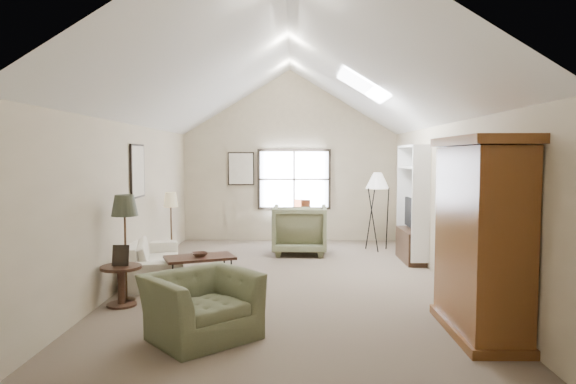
{
  "coord_description": "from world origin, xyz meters",
  "views": [
    {
      "loc": [
        0.1,
        -8.08,
        1.99
      ],
      "look_at": [
        0.0,
        0.4,
        1.4
      ],
      "focal_mm": 32.0,
      "sensor_mm": 36.0,
      "label": 1
    }
  ],
  "objects_px": {
    "armoire": "(481,237)",
    "sofa": "(154,259)",
    "armchair_near": "(201,306)",
    "coffee_table": "(200,273)",
    "armchair_far": "(300,229)",
    "side_chair": "(300,221)",
    "side_table": "(121,286)"
  },
  "relations": [
    {
      "from": "armoire",
      "to": "sofa",
      "type": "xyz_separation_m",
      "value": [
        -4.38,
        2.62,
        -0.79
      ]
    },
    {
      "from": "sofa",
      "to": "armchair_near",
      "type": "height_order",
      "value": "armchair_near"
    },
    {
      "from": "sofa",
      "to": "coffee_table",
      "type": "bearing_deg",
      "value": -146.52
    },
    {
      "from": "armchair_far",
      "to": "coffee_table",
      "type": "distance_m",
      "value": 3.28
    },
    {
      "from": "coffee_table",
      "to": "armoire",
      "type": "bearing_deg",
      "value": -27.67
    },
    {
      "from": "armchair_near",
      "to": "side_chair",
      "type": "distance_m",
      "value": 6.39
    },
    {
      "from": "coffee_table",
      "to": "side_chair",
      "type": "bearing_deg",
      "value": 70.19
    },
    {
      "from": "armchair_near",
      "to": "side_table",
      "type": "distance_m",
      "value": 1.76
    },
    {
      "from": "armchair_near",
      "to": "armchair_far",
      "type": "xyz_separation_m",
      "value": [
        1.13,
        4.9,
        0.14
      ]
    },
    {
      "from": "coffee_table",
      "to": "side_table",
      "type": "relative_size",
      "value": 1.85
    },
    {
      "from": "armchair_far",
      "to": "side_table",
      "type": "height_order",
      "value": "armchair_far"
    },
    {
      "from": "armchair_far",
      "to": "side_table",
      "type": "distance_m",
      "value": 4.43
    },
    {
      "from": "side_table",
      "to": "side_chair",
      "type": "relative_size",
      "value": 0.55
    },
    {
      "from": "side_table",
      "to": "armchair_near",
      "type": "bearing_deg",
      "value": -43.02
    },
    {
      "from": "sofa",
      "to": "coffee_table",
      "type": "height_order",
      "value": "sofa"
    },
    {
      "from": "armoire",
      "to": "sofa",
      "type": "relative_size",
      "value": 1.02
    },
    {
      "from": "sofa",
      "to": "coffee_table",
      "type": "xyz_separation_m",
      "value": [
        0.9,
        -0.79,
        -0.06
      ]
    },
    {
      "from": "armchair_near",
      "to": "armchair_far",
      "type": "bearing_deg",
      "value": 35.79
    },
    {
      "from": "side_table",
      "to": "side_chair",
      "type": "bearing_deg",
      "value": 64.38
    },
    {
      "from": "side_table",
      "to": "side_chair",
      "type": "height_order",
      "value": "side_chair"
    },
    {
      "from": "coffee_table",
      "to": "side_table",
      "type": "bearing_deg",
      "value": -138.0
    },
    {
      "from": "armoire",
      "to": "armchair_far",
      "type": "height_order",
      "value": "armoire"
    },
    {
      "from": "side_table",
      "to": "armchair_far",
      "type": "bearing_deg",
      "value": 56.88
    },
    {
      "from": "armchair_near",
      "to": "coffee_table",
      "type": "relative_size",
      "value": 1.1
    },
    {
      "from": "armoire",
      "to": "coffee_table",
      "type": "distance_m",
      "value": 4.02
    },
    {
      "from": "coffee_table",
      "to": "armchair_near",
      "type": "bearing_deg",
      "value": -79.05
    },
    {
      "from": "armchair_near",
      "to": "side_table",
      "type": "relative_size",
      "value": 2.04
    },
    {
      "from": "armchair_near",
      "to": "side_chair",
      "type": "relative_size",
      "value": 1.12
    },
    {
      "from": "sofa",
      "to": "side_table",
      "type": "bearing_deg",
      "value": 164.81
    },
    {
      "from": "coffee_table",
      "to": "side_chair",
      "type": "height_order",
      "value": "side_chair"
    },
    {
      "from": "coffee_table",
      "to": "side_table",
      "type": "xyz_separation_m",
      "value": [
        -0.9,
        -0.81,
        0.01
      ]
    },
    {
      "from": "armoire",
      "to": "side_chair",
      "type": "bearing_deg",
      "value": 107.66
    }
  ]
}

